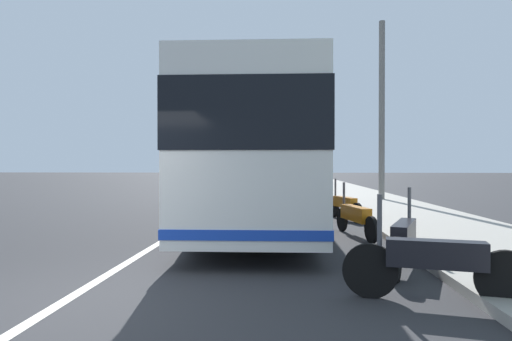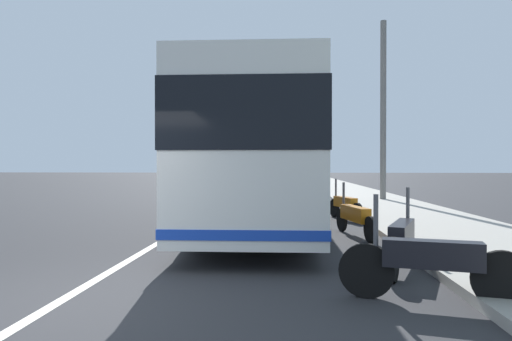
# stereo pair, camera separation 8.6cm
# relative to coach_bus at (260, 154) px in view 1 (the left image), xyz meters

# --- Properties ---
(ground_plane) EXTENTS (220.00, 220.00, 0.00)m
(ground_plane) POSITION_rel_coach_bus_xyz_m (-7.75, 1.95, -2.00)
(ground_plane) COLOR #2D2D30
(sidewalk_curb) EXTENTS (110.00, 3.60, 0.14)m
(sidewalk_curb) POSITION_rel_coach_bus_xyz_m (2.25, -4.73, -1.93)
(sidewalk_curb) COLOR #9E998E
(sidewalk_curb) RESTS_ON ground
(lane_divider_line) EXTENTS (110.00, 0.16, 0.01)m
(lane_divider_line) POSITION_rel_coach_bus_xyz_m (2.25, 1.95, -2.00)
(lane_divider_line) COLOR silver
(lane_divider_line) RESTS_ON ground
(coach_bus) EXTENTS (12.28, 2.86, 3.51)m
(coach_bus) POSITION_rel_coach_bus_xyz_m (0.00, 0.00, 0.00)
(coach_bus) COLOR silver
(coach_bus) RESTS_ON ground
(motorcycle_mid_row) EXTENTS (0.57, 2.14, 1.29)m
(motorcycle_mid_row) POSITION_rel_coach_bus_xyz_m (-7.24, -2.47, -1.52)
(motorcycle_mid_row) COLOR black
(motorcycle_mid_row) RESTS_ON ground
(motorcycle_angled) EXTENTS (2.17, 0.95, 1.27)m
(motorcycle_angled) POSITION_rel_coach_bus_xyz_m (-5.51, -2.59, -1.52)
(motorcycle_angled) COLOR black
(motorcycle_angled) RESTS_ON ground
(motorcycle_nearest_curb) EXTENTS (2.26, 0.60, 1.24)m
(motorcycle_nearest_curb) POSITION_rel_coach_bus_xyz_m (-2.37, -2.34, -1.54)
(motorcycle_nearest_curb) COLOR black
(motorcycle_nearest_curb) RESTS_ON ground
(motorcycle_by_tree) EXTENTS (2.01, 0.77, 1.24)m
(motorcycle_by_tree) POSITION_rel_coach_bus_xyz_m (0.76, -2.54, -1.55)
(motorcycle_by_tree) COLOR black
(motorcycle_by_tree) RESTS_ON ground
(car_ahead_same_lane) EXTENTS (4.39, 1.91, 1.54)m
(car_ahead_same_lane) POSITION_rel_coach_bus_xyz_m (34.72, 0.43, -1.27)
(car_ahead_same_lane) COLOR black
(car_ahead_same_lane) RESTS_ON ground
(car_far_distant) EXTENTS (4.10, 2.18, 1.54)m
(car_far_distant) POSITION_rel_coach_bus_xyz_m (14.70, -0.08, -1.26)
(car_far_distant) COLOR gold
(car_far_distant) RESTS_ON ground
(car_behind_bus) EXTENTS (4.55, 2.03, 1.49)m
(car_behind_bus) POSITION_rel_coach_bus_xyz_m (22.81, -0.25, -1.29)
(car_behind_bus) COLOR red
(car_behind_bus) RESTS_ON ground
(car_oncoming) EXTENTS (4.68, 2.02, 1.48)m
(car_oncoming) POSITION_rel_coach_bus_xyz_m (46.39, 4.26, -1.30)
(car_oncoming) COLOR gray
(car_oncoming) RESTS_ON ground
(utility_pole) EXTENTS (0.27, 0.27, 8.30)m
(utility_pole) POSITION_rel_coach_bus_xyz_m (7.59, -5.17, 2.15)
(utility_pole) COLOR slate
(utility_pole) RESTS_ON ground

